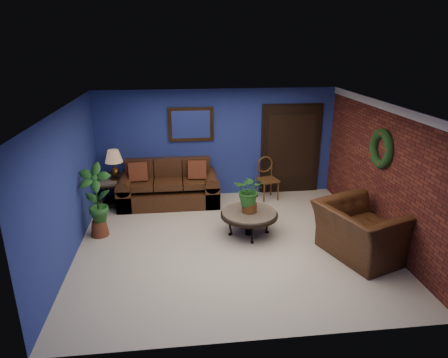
{
  "coord_description": "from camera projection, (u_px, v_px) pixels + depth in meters",
  "views": [
    {
      "loc": [
        -0.9,
        -6.44,
        3.56
      ],
      "look_at": [
        -0.07,
        0.55,
        1.07
      ],
      "focal_mm": 32.0,
      "sensor_mm": 36.0,
      "label": 1
    }
  ],
  "objects": [
    {
      "name": "tall_plant",
      "position": [
        96.0,
        198.0,
        7.38
      ],
      "size": [
        0.68,
        0.53,
        1.41
      ],
      "color": "brown",
      "rests_on": "ground"
    },
    {
      "name": "ceiling",
      "position": [
        233.0,
        107.0,
        6.48
      ],
      "size": [
        5.5,
        5.0,
        0.02
      ],
      "primitive_type": "cube",
      "color": "silver",
      "rests_on": "wall_back"
    },
    {
      "name": "wall_left",
      "position": [
        67.0,
        186.0,
        6.6
      ],
      "size": [
        0.04,
        5.0,
        2.5
      ],
      "primitive_type": "cube",
      "color": "navy",
      "rests_on": "ground"
    },
    {
      "name": "crown_molding",
      "position": [
        390.0,
        108.0,
        6.81
      ],
      "size": [
        0.03,
        5.0,
        0.14
      ],
      "primitive_type": "cube",
      "color": "white",
      "rests_on": "wall_right_brick"
    },
    {
      "name": "floor_plant",
      "position": [
        351.0,
        208.0,
        7.67
      ],
      "size": [
        0.47,
        0.41,
        0.88
      ],
      "color": "brown",
      "rests_on": "ground"
    },
    {
      "name": "wreath",
      "position": [
        381.0,
        149.0,
        7.09
      ],
      "size": [
        0.16,
        0.72,
        0.72
      ],
      "primitive_type": "torus",
      "rotation": [
        0.0,
        1.57,
        0.0
      ],
      "color": "black",
      "rests_on": "wall_right_brick"
    },
    {
      "name": "wall_back",
      "position": [
        217.0,
        143.0,
        9.24
      ],
      "size": [
        5.5,
        0.04,
        2.5
      ],
      "primitive_type": "cube",
      "color": "navy",
      "rests_on": "ground"
    },
    {
      "name": "coffee_plant",
      "position": [
        250.0,
        191.0,
        7.38
      ],
      "size": [
        0.68,
        0.64,
        0.75
      ],
      "color": "brown",
      "rests_on": "coffee_table"
    },
    {
      "name": "side_chair",
      "position": [
        267.0,
        175.0,
        9.24
      ],
      "size": [
        0.51,
        0.51,
        0.98
      ],
      "rotation": [
        0.0,
        0.0,
        0.24
      ],
      "color": "brown",
      "rests_on": "ground"
    },
    {
      "name": "end_table",
      "position": [
        116.0,
        185.0,
        8.82
      ],
      "size": [
        0.69,
        0.69,
        0.63
      ],
      "color": "#504B46",
      "rests_on": "ground"
    },
    {
      "name": "floor",
      "position": [
        232.0,
        243.0,
        7.32
      ],
      "size": [
        5.5,
        5.5,
        0.0
      ],
      "primitive_type": "plane",
      "color": "beige",
      "rests_on": "ground"
    },
    {
      "name": "closet_door",
      "position": [
        291.0,
        150.0,
        9.47
      ],
      "size": [
        1.44,
        0.06,
        2.18
      ],
      "primitive_type": "cube",
      "color": "black",
      "rests_on": "wall_back"
    },
    {
      "name": "armchair",
      "position": [
        362.0,
        231.0,
        6.78
      ],
      "size": [
        1.63,
        1.73,
        0.91
      ],
      "primitive_type": "imported",
      "rotation": [
        0.0,
        0.0,
        1.92
      ],
      "color": "#442713",
      "rests_on": "ground"
    },
    {
      "name": "wall_right_brick",
      "position": [
        383.0,
        173.0,
        7.2
      ],
      "size": [
        0.04,
        5.0,
        2.5
      ],
      "primitive_type": "cube",
      "color": "maroon",
      "rests_on": "ground"
    },
    {
      "name": "sofa",
      "position": [
        169.0,
        189.0,
        9.03
      ],
      "size": [
        2.22,
        0.96,
        1.0
      ],
      "color": "#442713",
      "rests_on": "ground"
    },
    {
      "name": "coffee_table",
      "position": [
        249.0,
        215.0,
        7.54
      ],
      "size": [
        1.09,
        1.09,
        0.47
      ],
      "rotation": [
        0.0,
        0.0,
        -0.34
      ],
      "color": "#504B46",
      "rests_on": "ground"
    },
    {
      "name": "wall_mirror",
      "position": [
        191.0,
        124.0,
        8.98
      ],
      "size": [
        1.02,
        0.06,
        0.77
      ],
      "primitive_type": "cube",
      "color": "#452C14",
      "rests_on": "wall_back"
    },
    {
      "name": "table_lamp",
      "position": [
        114.0,
        161.0,
        8.64
      ],
      "size": [
        0.38,
        0.38,
        0.64
      ],
      "color": "#452C14",
      "rests_on": "end_table"
    }
  ]
}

